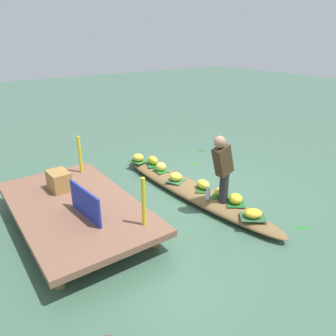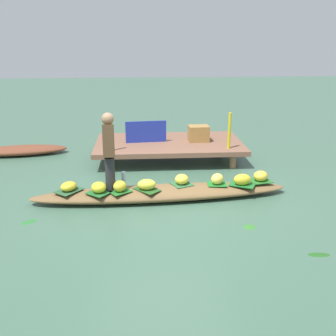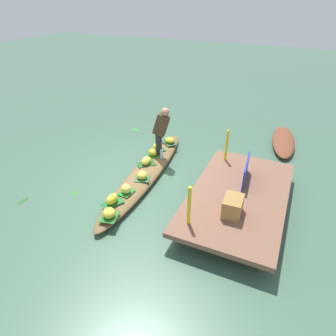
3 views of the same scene
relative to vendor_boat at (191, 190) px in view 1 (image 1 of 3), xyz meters
name	(u,v)px [view 1 (image 1 of 3)]	position (x,y,z in m)	size (l,w,h in m)	color
canal_water	(191,195)	(0.00, 0.00, -0.10)	(40.00, 40.00, 0.00)	#3F624D
dock_platform	(75,207)	(0.29, 2.23, 0.23)	(3.20, 1.80, 0.39)	brown
vendor_boat	(191,190)	(0.00, 0.00, 0.00)	(4.31, 0.65, 0.20)	brown
leaf_mat_0	(235,203)	(-1.01, -0.17, 0.11)	(0.33, 0.31, 0.01)	#215F28
banana_bunch_0	(236,199)	(-1.01, -0.17, 0.20)	(0.24, 0.24, 0.18)	yellow
leaf_mat_1	(161,171)	(0.96, 0.06, 0.11)	(0.32, 0.25, 0.01)	#1F7427
banana_bunch_1	(161,167)	(0.96, 0.06, 0.20)	(0.23, 0.19, 0.19)	#F5DF56
leaf_mat_2	(253,217)	(-1.51, -0.06, 0.11)	(0.41, 0.30, 0.01)	#2C5632
banana_bunch_2	(253,213)	(-1.51, -0.06, 0.18)	(0.29, 0.23, 0.15)	gold
leaf_mat_3	(203,188)	(-0.24, -0.10, 0.11)	(0.42, 0.26, 0.01)	#25511E
banana_bunch_3	(203,184)	(-0.24, -0.10, 0.19)	(0.30, 0.20, 0.18)	yellow
leaf_mat_4	(176,180)	(0.36, 0.11, 0.11)	(0.32, 0.32, 0.01)	#306739
banana_bunch_4	(176,177)	(0.36, 0.11, 0.19)	(0.23, 0.24, 0.17)	yellow
leaf_mat_5	(221,196)	(-0.67, -0.15, 0.11)	(0.32, 0.27, 0.01)	#226825
banana_bunch_5	(221,192)	(-0.67, -0.15, 0.20)	(0.23, 0.20, 0.18)	gold
leaf_mat_6	(138,161)	(1.74, 0.17, 0.11)	(0.36, 0.30, 0.01)	#276C26
banana_bunch_6	(138,157)	(1.74, 0.17, 0.20)	(0.26, 0.23, 0.18)	yellow
leaf_mat_7	(153,164)	(1.38, 0.00, 0.11)	(0.41, 0.24, 0.01)	#1D6827
banana_bunch_7	(153,160)	(1.38, 0.00, 0.20)	(0.29, 0.19, 0.19)	yellow
vendor_person	(223,166)	(-0.83, 0.02, 0.81)	(0.21, 0.43, 1.24)	#28282D
water_bottle	(208,193)	(-0.62, 0.12, 0.22)	(0.07, 0.07, 0.24)	#A5C5DC
market_banner	(85,203)	(-0.21, 2.23, 0.52)	(0.89, 0.03, 0.47)	#1F31A0
railing_post_west	(144,202)	(-0.91, 1.63, 0.66)	(0.06, 0.06, 0.75)	yellow
railing_post_east	(80,154)	(1.49, 1.63, 0.66)	(0.06, 0.06, 0.75)	yellow
produce_crate	(59,181)	(0.95, 2.25, 0.46)	(0.44, 0.32, 0.34)	#9E753C
drifting_plant_0	(202,150)	(1.88, -1.92, -0.10)	(0.28, 0.11, 0.01)	#23581E
drifting_plant_2	(302,228)	(-1.99, -0.74, -0.10)	(0.24, 0.13, 0.01)	#286F2E
drifting_plant_3	(195,164)	(1.21, -1.12, -0.10)	(0.18, 0.18, 0.01)	#33732D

